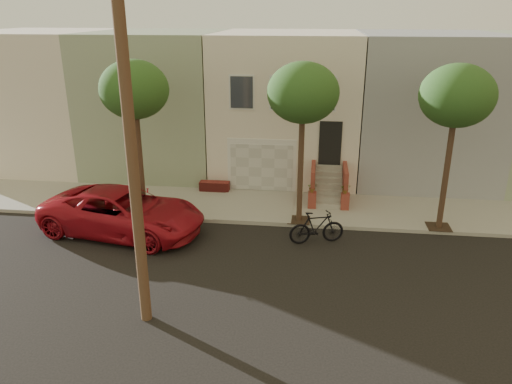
# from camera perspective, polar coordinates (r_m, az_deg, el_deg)

# --- Properties ---
(ground) EXTENTS (90.00, 90.00, 0.00)m
(ground) POSITION_cam_1_polar(r_m,az_deg,el_deg) (16.72, 0.95, -8.91)
(ground) COLOR black
(ground) RESTS_ON ground
(sidewalk) EXTENTS (40.00, 3.70, 0.15)m
(sidewalk) POSITION_cam_1_polar(r_m,az_deg,el_deg) (21.50, 2.48, -1.78)
(sidewalk) COLOR gray
(sidewalk) RESTS_ON ground
(house_row) EXTENTS (33.10, 11.70, 7.00)m
(house_row) POSITION_cam_1_polar(r_m,az_deg,el_deg) (26.13, 3.67, 10.36)
(house_row) COLOR beige
(house_row) RESTS_ON sidewalk
(tree_left) EXTENTS (2.70, 2.57, 6.30)m
(tree_left) POSITION_cam_1_polar(r_m,az_deg,el_deg) (19.91, -13.95, 11.36)
(tree_left) COLOR #2D2116
(tree_left) RESTS_ON sidewalk
(tree_mid) EXTENTS (2.70, 2.57, 6.30)m
(tree_mid) POSITION_cam_1_polar(r_m,az_deg,el_deg) (18.64, 5.48, 11.27)
(tree_mid) COLOR #2D2116
(tree_mid) RESTS_ON sidewalk
(tree_right) EXTENTS (2.70, 2.57, 6.30)m
(tree_right) POSITION_cam_1_polar(r_m,az_deg,el_deg) (19.29, 22.30, 10.18)
(tree_right) COLOR #2D2116
(tree_right) RESTS_ON sidewalk
(pickup_truck) EXTENTS (6.73, 3.98, 1.76)m
(pickup_truck) POSITION_cam_1_polar(r_m,az_deg,el_deg) (19.61, -15.20, -2.23)
(pickup_truck) COLOR #A3121F
(pickup_truck) RESTS_ON ground
(motorcycle) EXTENTS (2.16, 1.16, 1.25)m
(motorcycle) POSITION_cam_1_polar(r_m,az_deg,el_deg) (18.35, 7.05, -4.09)
(motorcycle) COLOR black
(motorcycle) RESTS_ON ground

